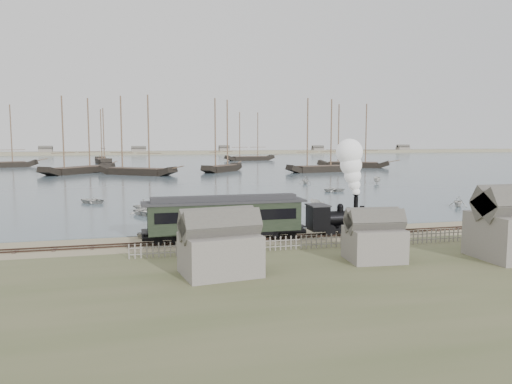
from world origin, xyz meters
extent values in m
plane|color=tan|center=(0.00, 0.00, 0.00)|extent=(600.00, 600.00, 0.00)
cube|color=#445761|center=(0.00, 170.00, 0.03)|extent=(600.00, 336.00, 0.06)
cube|color=#34231C|center=(0.00, -2.50, 0.10)|extent=(120.00, 0.08, 0.12)
cube|color=#34231C|center=(0.00, -1.50, 0.10)|extent=(120.00, 0.08, 0.12)
cube|color=#44342B|center=(0.00, -2.00, 0.03)|extent=(120.00, 1.80, 0.06)
cube|color=gray|center=(0.00, 250.00, 0.00)|extent=(500.00, 20.00, 1.80)
cube|color=black|center=(3.84, -2.00, 0.68)|extent=(6.44, 1.89, 0.24)
cylinder|color=black|center=(3.46, -2.00, 1.63)|extent=(3.98, 1.42, 1.42)
cube|color=black|center=(1.37, -2.00, 1.82)|extent=(1.70, 2.08, 2.18)
cube|color=#2E2E30|center=(1.37, -2.00, 2.95)|extent=(1.89, 2.27, 0.11)
cylinder|color=black|center=(5.26, -2.00, 2.91)|extent=(0.42, 0.42, 1.52)
sphere|color=black|center=(3.65, -2.00, 2.74)|extent=(0.61, 0.61, 0.61)
cone|color=black|center=(6.87, -2.00, 0.59)|extent=(1.33, 1.89, 1.89)
cube|color=black|center=(5.92, -2.00, 2.57)|extent=(0.33, 0.33, 0.33)
cube|color=black|center=(-7.56, -2.00, 0.74)|extent=(14.70, 2.42, 0.37)
cube|color=black|center=(-7.56, -2.00, 2.21)|extent=(13.65, 2.63, 2.63)
cube|color=black|center=(-7.56, -3.33, 2.47)|extent=(12.60, 0.06, 0.95)
cube|color=black|center=(-7.56, -0.67, 2.47)|extent=(12.60, 0.06, 0.95)
cube|color=#2E2E30|center=(-7.56, -2.00, 3.57)|extent=(14.70, 2.84, 0.19)
cube|color=#2E2E30|center=(-7.56, -2.00, 3.89)|extent=(13.13, 1.26, 0.47)
imported|color=beige|center=(-13.55, 1.03, 0.35)|extent=(2.94, 3.73, 0.70)
imported|color=beige|center=(-13.79, 14.59, 0.51)|extent=(5.30, 5.02, 0.89)
imported|color=beige|center=(-13.98, 18.06, 0.85)|extent=(2.90, 3.27, 1.58)
imported|color=beige|center=(7.58, 14.14, 0.70)|extent=(3.34, 1.33, 1.28)
imported|color=beige|center=(18.55, 33.69, 0.44)|extent=(2.82, 3.79, 0.75)
imported|color=beige|center=(27.06, 12.05, 0.76)|extent=(3.52, 3.49, 1.40)
imported|color=beige|center=(32.98, 45.97, 0.75)|extent=(3.77, 2.85, 1.37)
imported|color=beige|center=(-21.18, 28.25, 0.46)|extent=(4.56, 4.74, 0.80)
imported|color=beige|center=(18.83, 49.37, 0.82)|extent=(3.18, 2.84, 1.51)
camera|label=1|loc=(-15.84, -45.68, 9.24)|focal=35.00mm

